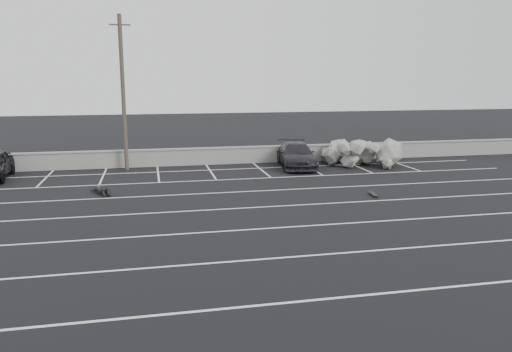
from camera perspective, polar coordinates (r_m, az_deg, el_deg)
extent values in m
plane|color=black|center=(17.83, -3.85, -6.33)|extent=(120.00, 120.00, 0.00)
cube|color=gray|center=(31.30, -7.59, 2.16)|extent=(50.00, 0.35, 1.00)
cube|color=gray|center=(31.23, -7.62, 3.10)|extent=(50.00, 0.45, 0.08)
cube|color=silver|center=(12.32, 0.34, -14.57)|extent=(36.00, 0.10, 0.01)
cube|color=silver|center=(15.02, -2.17, -9.70)|extent=(36.00, 0.10, 0.01)
cube|color=silver|center=(17.82, -3.85, -6.32)|extent=(36.00, 0.10, 0.01)
cube|color=silver|center=(20.68, -5.06, -3.86)|extent=(36.00, 0.10, 0.01)
cube|color=silver|center=(23.57, -5.97, -2.01)|extent=(36.00, 0.10, 0.01)
cube|color=silver|center=(26.49, -6.68, -0.55)|extent=(36.00, 0.10, 0.01)
cube|color=silver|center=(29.42, -7.25, 0.61)|extent=(36.00, 0.10, 0.01)
cube|color=silver|center=(29.37, -22.90, -0.21)|extent=(0.10, 5.00, 0.01)
cube|color=silver|center=(28.95, -17.06, 0.03)|extent=(0.10, 5.00, 0.01)
cube|color=silver|center=(28.84, -11.12, 0.27)|extent=(0.10, 5.00, 0.01)
cube|color=silver|center=(29.03, -5.20, 0.51)|extent=(0.10, 5.00, 0.01)
cube|color=silver|center=(29.53, 0.59, 0.74)|extent=(0.10, 5.00, 0.01)
cube|color=silver|center=(30.33, 6.13, 0.95)|extent=(0.10, 5.00, 0.01)
cube|color=silver|center=(31.39, 11.34, 1.14)|extent=(0.10, 5.00, 0.01)
cube|color=silver|center=(32.69, 16.17, 1.31)|extent=(0.10, 5.00, 0.01)
imported|color=black|center=(30.43, 4.64, 2.40)|extent=(2.70, 5.25, 1.46)
cylinder|color=#4C4238|center=(30.08, -14.94, 9.05)|extent=(0.24, 0.24, 8.86)
cube|color=#4C4238|center=(30.20, -15.32, 16.34)|extent=(1.18, 0.08, 0.08)
cylinder|color=#29292C|center=(33.46, 14.14, 2.41)|extent=(0.63, 0.63, 0.90)
cylinder|color=#29292C|center=(33.39, 14.18, 3.21)|extent=(0.70, 0.70, 0.05)
cube|color=black|center=(23.63, 13.28, -2.01)|extent=(0.32, 0.82, 0.02)
cube|color=#29292C|center=(23.89, 13.08, -1.95)|extent=(0.17, 0.07, 0.04)
cube|color=#29292C|center=(23.39, 13.47, -2.24)|extent=(0.17, 0.07, 0.04)
cylinder|color=black|center=(23.86, 12.86, -2.00)|extent=(0.04, 0.06, 0.06)
cylinder|color=black|center=(23.92, 13.31, -1.99)|extent=(0.04, 0.06, 0.06)
cylinder|color=black|center=(23.37, 13.24, -2.30)|extent=(0.04, 0.06, 0.06)
cylinder|color=black|center=(23.43, 13.69, -2.29)|extent=(0.04, 0.06, 0.06)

